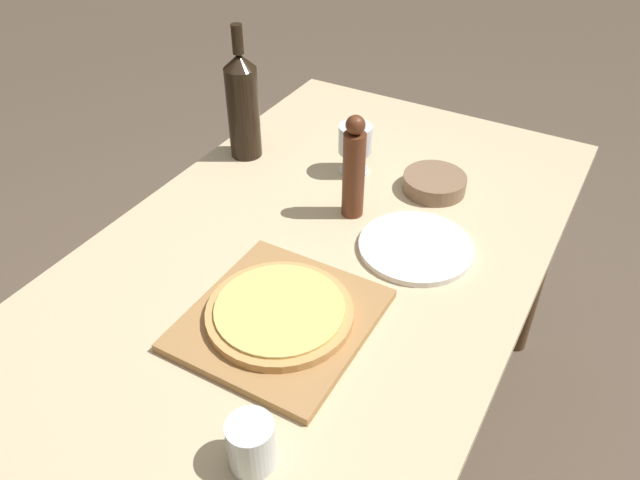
# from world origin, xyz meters

# --- Properties ---
(ground_plane) EXTENTS (12.00, 12.00, 0.00)m
(ground_plane) POSITION_xyz_m (0.00, 0.00, 0.00)
(ground_plane) COLOR brown
(dining_table) EXTENTS (0.91, 1.54, 0.78)m
(dining_table) POSITION_xyz_m (0.00, 0.00, 0.68)
(dining_table) COLOR #CCB78E
(dining_table) RESTS_ON ground_plane
(cutting_board) EXTENTS (0.32, 0.35, 0.02)m
(cutting_board) POSITION_xyz_m (0.05, -0.23, 0.78)
(cutting_board) COLOR #A87A47
(cutting_board) RESTS_ON dining_table
(pizza) EXTENTS (0.28, 0.28, 0.02)m
(pizza) POSITION_xyz_m (0.05, -0.23, 0.81)
(pizza) COLOR tan
(pizza) RESTS_ON cutting_board
(wine_bottle) EXTENTS (0.08, 0.08, 0.35)m
(wine_bottle) POSITION_xyz_m (-0.36, 0.26, 0.92)
(wine_bottle) COLOR black
(wine_bottle) RESTS_ON dining_table
(pepper_mill) EXTENTS (0.05, 0.05, 0.25)m
(pepper_mill) POSITION_xyz_m (0.01, 0.16, 0.90)
(pepper_mill) COLOR #5B2D19
(pepper_mill) RESTS_ON dining_table
(wine_glass) EXTENTS (0.08, 0.08, 0.13)m
(wine_glass) POSITION_xyz_m (-0.07, 0.33, 0.86)
(wine_glass) COLOR silver
(wine_glass) RESTS_ON dining_table
(small_bowl) EXTENTS (0.16, 0.16, 0.04)m
(small_bowl) POSITION_xyz_m (0.14, 0.35, 0.80)
(small_bowl) COLOR #84664C
(small_bowl) RESTS_ON dining_table
(drinking_tumbler) EXTENTS (0.07, 0.07, 0.09)m
(drinking_tumbler) POSITION_xyz_m (0.17, -0.49, 0.82)
(drinking_tumbler) COLOR silver
(drinking_tumbler) RESTS_ON dining_table
(dinner_plate) EXTENTS (0.25, 0.25, 0.01)m
(dinner_plate) POSITION_xyz_m (0.19, 0.11, 0.78)
(dinner_plate) COLOR white
(dinner_plate) RESTS_ON dining_table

